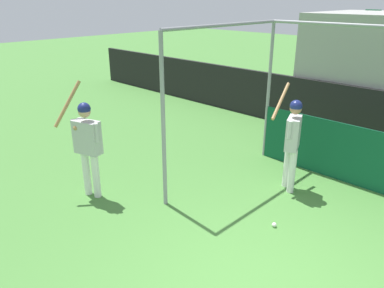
{
  "coord_description": "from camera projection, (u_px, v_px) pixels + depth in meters",
  "views": [
    {
      "loc": [
        1.91,
        -3.13,
        3.42
      ],
      "look_at": [
        -2.43,
        1.32,
        0.97
      ],
      "focal_mm": 35.0,
      "sensor_mm": 36.0,
      "label": 1
    }
  ],
  "objects": [
    {
      "name": "batting_cage",
      "position": [
        345.0,
        131.0,
        6.59
      ],
      "size": [
        4.01,
        3.13,
        2.99
      ],
      "color": "gray",
      "rests_on": "ground"
    },
    {
      "name": "baseball",
      "position": [
        274.0,
        225.0,
        5.95
      ],
      "size": [
        0.07,
        0.07,
        0.07
      ],
      "color": "white",
      "rests_on": "ground"
    },
    {
      "name": "player_batter",
      "position": [
        292.0,
        137.0,
        6.77
      ],
      "size": [
        0.69,
        0.79,
        1.91
      ],
      "rotation": [
        0.0,
        0.0,
        1.96
      ],
      "color": "white",
      "rests_on": "ground"
    },
    {
      "name": "player_waiting",
      "position": [
        87.0,
        141.0,
        6.53
      ],
      "size": [
        0.73,
        0.57,
        2.07
      ],
      "rotation": [
        0.0,
        0.0,
        -2.84
      ],
      "color": "white",
      "rests_on": "ground"
    }
  ]
}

